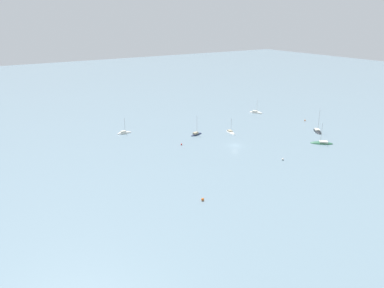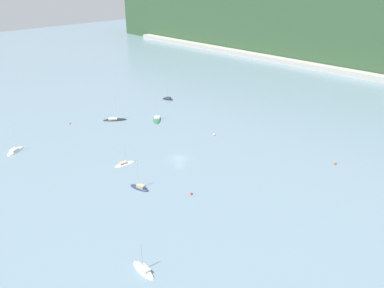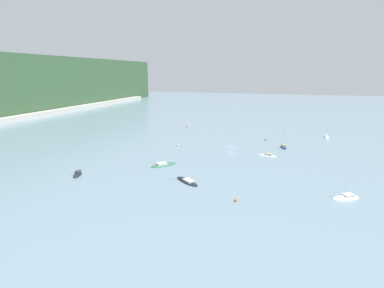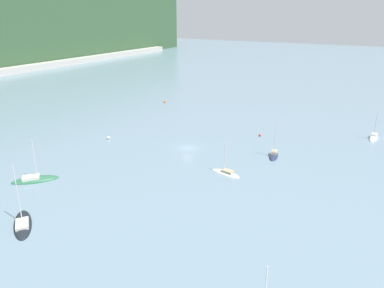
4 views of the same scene
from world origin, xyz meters
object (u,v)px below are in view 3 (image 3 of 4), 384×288
(sailboat_3, at_px, (163,165))
(mooring_buoy_2, at_px, (236,200))
(sailboat_1, at_px, (267,156))
(sailboat_4, at_px, (346,198))
(mooring_buoy_3, at_px, (187,127))
(sailboat_2, at_px, (326,138))
(sailboat_5, at_px, (187,182))
(sailboat_6, at_px, (78,175))
(sailboat_0, at_px, (283,147))
(mooring_buoy_1, at_px, (178,145))
(mooring_buoy_0, at_px, (265,139))

(sailboat_3, relative_size, mooring_buoy_2, 14.29)
(sailboat_3, bearing_deg, sailboat_1, -13.38)
(sailboat_4, height_order, mooring_buoy_3, sailboat_4)
(sailboat_1, bearing_deg, sailboat_2, -111.81)
(sailboat_1, relative_size, sailboat_4, 0.88)
(sailboat_5, xyz_separation_m, sailboat_6, (-4.17, 30.63, 0.01))
(sailboat_6, bearing_deg, sailboat_4, 74.39)
(sailboat_1, height_order, sailboat_2, sailboat_2)
(sailboat_1, distance_m, sailboat_6, 60.76)
(sailboat_0, xyz_separation_m, sailboat_2, (23.93, -17.68, -0.06))
(sailboat_0, bearing_deg, mooring_buoy_1, -88.86)
(sailboat_1, relative_size, mooring_buoy_1, 9.21)
(sailboat_1, height_order, mooring_buoy_0, sailboat_1)
(mooring_buoy_3, bearing_deg, sailboat_5, -161.61)
(sailboat_2, xyz_separation_m, mooring_buoy_0, (-12.33, 25.14, 0.20))
(sailboat_2, distance_m, sailboat_6, 102.78)
(sailboat_4, relative_size, mooring_buoy_2, 12.49)
(sailboat_6, height_order, mooring_buoy_0, sailboat_6)
(mooring_buoy_1, distance_m, mooring_buoy_2, 53.59)
(mooring_buoy_3, bearing_deg, sailboat_4, -140.08)
(sailboat_6, distance_m, mooring_buoy_0, 76.97)
(sailboat_2, xyz_separation_m, sailboat_4, (-68.80, 3.66, -0.01))
(sailboat_2, distance_m, mooring_buoy_3, 66.53)
(sailboat_4, height_order, mooring_buoy_2, sailboat_4)
(sailboat_4, bearing_deg, mooring_buoy_1, -63.52)
(sailboat_0, distance_m, sailboat_2, 29.76)
(sailboat_1, xyz_separation_m, sailboat_4, (-31.26, -19.21, -0.01))
(mooring_buoy_1, xyz_separation_m, mooring_buoy_3, (39.07, 9.40, 0.02))
(sailboat_4, relative_size, mooring_buoy_3, 9.97)
(sailboat_1, height_order, sailboat_3, sailboat_3)
(mooring_buoy_0, height_order, mooring_buoy_3, mooring_buoy_3)
(sailboat_1, relative_size, sailboat_6, 1.03)
(sailboat_5, height_order, mooring_buoy_1, sailboat_5)
(sailboat_4, bearing_deg, mooring_buoy_3, -79.70)
(sailboat_0, distance_m, sailboat_5, 51.14)
(sailboat_4, relative_size, sailboat_5, 0.75)
(mooring_buoy_0, xyz_separation_m, mooring_buoy_1, (-20.71, 31.72, 0.08))
(mooring_buoy_2, bearing_deg, mooring_buoy_1, 33.62)
(sailboat_2, distance_m, sailboat_4, 68.90)
(sailboat_1, bearing_deg, sailboat_5, 69.58)
(sailboat_3, relative_size, sailboat_5, 0.86)
(sailboat_5, distance_m, mooring_buoy_3, 79.43)
(mooring_buoy_2, bearing_deg, sailboat_4, -69.34)
(mooring_buoy_0, distance_m, mooring_buoy_2, 65.37)
(sailboat_3, bearing_deg, mooring_buoy_2, -85.72)
(sailboat_1, height_order, mooring_buoy_1, sailboat_1)
(sailboat_4, bearing_deg, sailboat_1, -88.04)
(sailboat_2, bearing_deg, mooring_buoy_1, -56.05)
(sailboat_6, distance_m, mooring_buoy_3, 79.74)
(sailboat_2, distance_m, mooring_buoy_0, 28.00)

